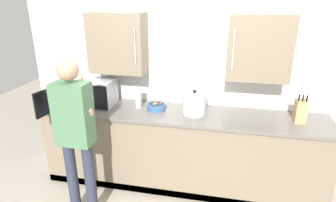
# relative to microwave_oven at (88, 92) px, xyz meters

# --- Properties ---
(back_wall_tiled) EXTENTS (4.05, 0.44, 2.88)m
(back_wall_tiled) POSITION_rel_microwave_oven_xyz_m (1.17, 0.30, 0.39)
(back_wall_tiled) COLOR white
(back_wall_tiled) RESTS_ON ground_plane
(counter_unit) EXTENTS (3.30, 0.66, 0.95)m
(counter_unit) POSITION_rel_microwave_oven_xyz_m (1.17, -0.03, -0.63)
(counter_unit) COLOR #756651
(counter_unit) RESTS_ON ground_plane
(microwave_oven) EXTENTS (0.66, 0.76, 0.31)m
(microwave_oven) POSITION_rel_microwave_oven_xyz_m (0.00, 0.00, 0.00)
(microwave_oven) COLOR #B7BABF
(microwave_oven) RESTS_ON counter_unit
(stock_pot) EXTENTS (0.38, 0.28, 0.28)m
(stock_pot) POSITION_rel_microwave_oven_xyz_m (1.31, -0.02, -0.03)
(stock_pot) COLOR #B7BABF
(stock_pot) RESTS_ON counter_unit
(thermos_flask) EXTENTS (0.08, 0.08, 0.26)m
(thermos_flask) POSITION_rel_microwave_oven_xyz_m (0.63, 0.03, -0.03)
(thermos_flask) COLOR #B7BABF
(thermos_flask) RESTS_ON counter_unit
(fruit_bowl) EXTENTS (0.22, 0.22, 0.10)m
(fruit_bowl) POSITION_rel_microwave_oven_xyz_m (0.86, 0.00, -0.12)
(fruit_bowl) COLOR #335684
(fruit_bowl) RESTS_ON counter_unit
(knife_block) EXTENTS (0.11, 0.15, 0.31)m
(knife_block) POSITION_rel_microwave_oven_xyz_m (2.43, -0.02, -0.04)
(knife_block) COLOR tan
(knife_block) RESTS_ON counter_unit
(person_figure) EXTENTS (0.44, 0.58, 1.69)m
(person_figure) POSITION_rel_microwave_oven_xyz_m (0.25, -0.78, -0.09)
(person_figure) COLOR #282D3D
(person_figure) RESTS_ON ground_plane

